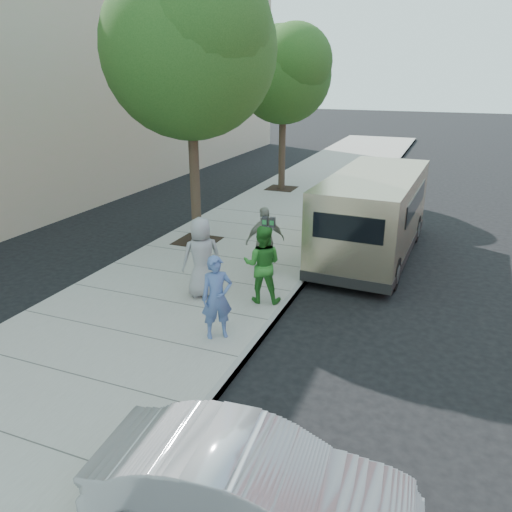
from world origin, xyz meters
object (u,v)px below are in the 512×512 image
at_px(tree_far, 285,71).
at_px(sedan, 252,490).
at_px(van, 374,213).
at_px(person_officer, 217,298).
at_px(person_green_shirt, 262,264).
at_px(parking_meter, 269,234).
at_px(person_striped_polo, 265,241).
at_px(tree_near, 191,43).
at_px(person_gray_shirt, 202,257).

bearing_deg(tree_far, sedan, -72.21).
bearing_deg(van, person_officer, -105.36).
distance_m(sedan, person_green_shirt, 5.73).
height_order(parking_meter, person_striped_polo, person_striped_polo).
relative_size(tree_far, sedan, 1.80).
bearing_deg(person_officer, person_green_shirt, 45.97).
bearing_deg(person_officer, tree_near, 84.44).
relative_size(sedan, person_green_shirt, 2.12).
relative_size(tree_near, person_green_shirt, 4.42).
bearing_deg(van, tree_near, -165.67).
distance_m(van, person_green_shirt, 4.47).
bearing_deg(person_green_shirt, person_officer, 70.68).
bearing_deg(parking_meter, person_officer, -91.76).
bearing_deg(parking_meter, tree_near, 143.62).
bearing_deg(person_gray_shirt, tree_far, -119.46).
distance_m(tree_far, parking_meter, 10.47).
xyz_separation_m(tree_far, person_striped_polo, (2.68, -9.16, -3.90)).
relative_size(tree_near, tree_far, 1.16).
bearing_deg(tree_near, person_green_shirt, -44.09).
height_order(van, sedan, van).
xyz_separation_m(sedan, person_striped_polo, (-2.47, 6.91, 0.39)).
distance_m(tree_far, person_officer, 13.41).
distance_m(person_officer, person_gray_shirt, 1.91).
bearing_deg(person_striped_polo, tree_far, -111.87).
height_order(van, person_officer, van).
height_order(tree_near, sedan, tree_near).
relative_size(tree_near, sedan, 2.08).
bearing_deg(person_gray_shirt, sedan, 83.38).
relative_size(sedan, person_gray_shirt, 2.02).
height_order(parking_meter, van, van).
bearing_deg(tree_far, parking_meter, -73.10).
xyz_separation_m(tree_near, person_gray_shirt, (1.87, -3.32, -4.50)).
bearing_deg(person_striped_polo, person_green_shirt, 70.50).
distance_m(tree_far, sedan, 17.41).
distance_m(tree_far, person_gray_shirt, 11.73).
height_order(tree_far, person_officer, tree_far).
height_order(person_gray_shirt, person_striped_polo, person_gray_shirt).
height_order(person_green_shirt, person_striped_polo, person_green_shirt).
bearing_deg(person_striped_polo, person_gray_shirt, 27.12).
relative_size(van, sedan, 1.75).
height_order(tree_far, person_striped_polo, tree_far).
bearing_deg(sedan, van, -2.85).
relative_size(tree_near, person_officer, 4.70).
bearing_deg(tree_far, person_green_shirt, -73.34).
xyz_separation_m(van, person_green_shirt, (-1.65, -4.15, -0.23)).
relative_size(tree_near, parking_meter, 4.99).
relative_size(tree_far, person_officer, 4.05).
xyz_separation_m(tree_near, person_striped_polo, (2.68, -1.56, -4.56)).
distance_m(tree_near, parking_meter, 5.47).
distance_m(person_gray_shirt, person_striped_polo, 1.94).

